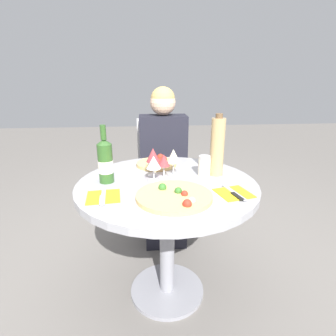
{
  "coord_description": "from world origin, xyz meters",
  "views": [
    {
      "loc": [
        -0.11,
        -1.27,
        1.23
      ],
      "look_at": [
        -0.0,
        -0.07,
        0.82
      ],
      "focal_mm": 28.0,
      "sensor_mm": 36.0,
      "label": 1
    }
  ],
  "objects_px": {
    "wine_bottle": "(105,161)",
    "dining_table": "(167,205)",
    "seated_diner": "(164,173)",
    "pizza_large": "(174,196)",
    "tall_carafe": "(217,147)",
    "chair_behind_diner": "(163,177)"
  },
  "relations": [
    {
      "from": "wine_bottle",
      "to": "tall_carafe",
      "type": "bearing_deg",
      "value": 5.52
    },
    {
      "from": "chair_behind_diner",
      "to": "seated_diner",
      "type": "height_order",
      "value": "seated_diner"
    },
    {
      "from": "chair_behind_diner",
      "to": "seated_diner",
      "type": "distance_m",
      "value": 0.17
    },
    {
      "from": "wine_bottle",
      "to": "tall_carafe",
      "type": "height_order",
      "value": "tall_carafe"
    },
    {
      "from": "chair_behind_diner",
      "to": "pizza_large",
      "type": "distance_m",
      "value": 1.03
    },
    {
      "from": "pizza_large",
      "to": "tall_carafe",
      "type": "distance_m",
      "value": 0.42
    },
    {
      "from": "wine_bottle",
      "to": "dining_table",
      "type": "bearing_deg",
      "value": -5.71
    },
    {
      "from": "chair_behind_diner",
      "to": "pizza_large",
      "type": "bearing_deg",
      "value": 89.02
    },
    {
      "from": "dining_table",
      "to": "wine_bottle",
      "type": "relative_size",
      "value": 3.14
    },
    {
      "from": "pizza_large",
      "to": "wine_bottle",
      "type": "height_order",
      "value": "wine_bottle"
    },
    {
      "from": "pizza_large",
      "to": "wine_bottle",
      "type": "distance_m",
      "value": 0.42
    },
    {
      "from": "wine_bottle",
      "to": "tall_carafe",
      "type": "xyz_separation_m",
      "value": [
        0.6,
        0.06,
        0.05
      ]
    },
    {
      "from": "chair_behind_diner",
      "to": "tall_carafe",
      "type": "xyz_separation_m",
      "value": [
        0.25,
        -0.7,
        0.43
      ]
    },
    {
      "from": "seated_diner",
      "to": "tall_carafe",
      "type": "relative_size",
      "value": 3.46
    },
    {
      "from": "dining_table",
      "to": "tall_carafe",
      "type": "distance_m",
      "value": 0.42
    },
    {
      "from": "pizza_large",
      "to": "wine_bottle",
      "type": "xyz_separation_m",
      "value": [
        -0.33,
        0.23,
        0.1
      ]
    },
    {
      "from": "pizza_large",
      "to": "tall_carafe",
      "type": "bearing_deg",
      "value": 47.22
    },
    {
      "from": "seated_diner",
      "to": "pizza_large",
      "type": "relative_size",
      "value": 3.39
    },
    {
      "from": "chair_behind_diner",
      "to": "seated_diner",
      "type": "bearing_deg",
      "value": 90.0
    },
    {
      "from": "dining_table",
      "to": "tall_carafe",
      "type": "bearing_deg",
      "value": 17.42
    },
    {
      "from": "dining_table",
      "to": "wine_bottle",
      "type": "height_order",
      "value": "wine_bottle"
    },
    {
      "from": "tall_carafe",
      "to": "chair_behind_diner",
      "type": "bearing_deg",
      "value": 109.66
    }
  ]
}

